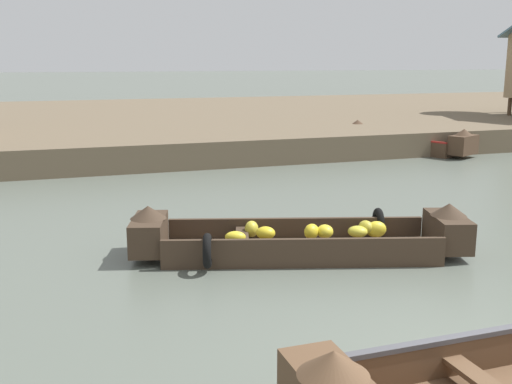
# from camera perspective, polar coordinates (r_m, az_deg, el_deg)

# --- Properties ---
(ground_plane) EXTENTS (300.00, 300.00, 0.00)m
(ground_plane) POSITION_cam_1_polar(r_m,az_deg,el_deg) (15.00, -2.98, 0.59)
(ground_plane) COLOR #596056
(riverbank_strip) EXTENTS (160.00, 20.00, 0.78)m
(riverbank_strip) POSITION_cam_1_polar(r_m,az_deg,el_deg) (26.84, -10.05, 6.43)
(riverbank_strip) COLOR brown
(riverbank_strip) RESTS_ON ground
(banana_boat) EXTENTS (5.31, 2.52, 0.82)m
(banana_boat) POSITION_cam_1_polar(r_m,az_deg,el_deg) (9.66, 4.15, -4.39)
(banana_boat) COLOR #3D2D21
(banana_boat) RESTS_ON ground
(fishing_skiff_distant) EXTENTS (2.92, 4.62, 0.92)m
(fishing_skiff_distant) POSITION_cam_1_polar(r_m,az_deg,el_deg) (21.27, 13.88, 4.58)
(fishing_skiff_distant) COLOR #473323
(fishing_skiff_distant) RESTS_ON ground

